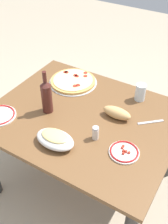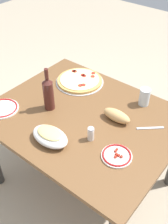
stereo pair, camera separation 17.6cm
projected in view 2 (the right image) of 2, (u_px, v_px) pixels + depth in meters
name	position (u px, v px, depth m)	size (l,w,h in m)	color
ground_plane	(84.00, 181.00, 2.24)	(8.00, 8.00, 0.00)	tan
dining_table	(84.00, 128.00, 1.85)	(1.20, 0.97, 0.71)	brown
pepperoni_pizza	(80.00, 81.00, 2.07)	(0.36, 0.36, 0.03)	#B7B7BC
baked_pasta_dish	(50.00, 136.00, 1.58)	(0.24, 0.15, 0.08)	white
wine_bottle	(48.00, 93.00, 1.76)	(0.07, 0.07, 0.30)	#471E19
water_glass	(144.00, 97.00, 1.83)	(0.07, 0.07, 0.12)	silver
side_plate_near	(117.00, 155.00, 1.51)	(0.17, 0.17, 0.02)	white
side_plate_far	(3.00, 108.00, 1.82)	(0.21, 0.21, 0.02)	white
bread_loaf	(117.00, 116.00, 1.72)	(0.19, 0.08, 0.07)	tan
spice_shaker	(91.00, 134.00, 1.59)	(0.04, 0.04, 0.09)	silver
fork_right	(150.00, 128.00, 1.69)	(0.17, 0.02, 0.01)	#B7B7BC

